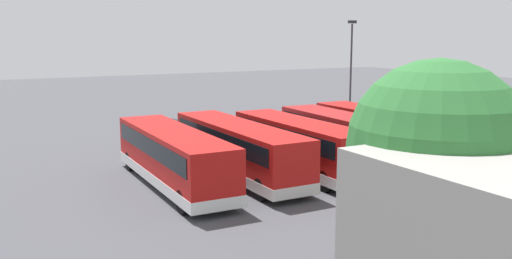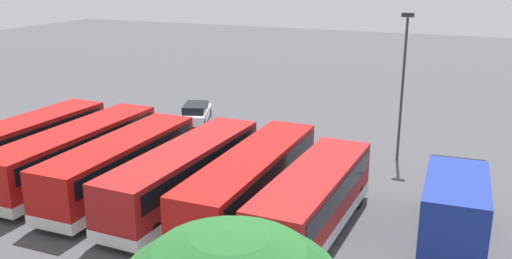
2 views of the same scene
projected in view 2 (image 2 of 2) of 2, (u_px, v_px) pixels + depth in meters
The scene contains 10 objects.
ground_plane at pixel (231, 146), 36.71m from camera, with size 140.00×140.00×0.00m, color #47474C.
bus_single_deck_near_end at pixel (313, 200), 24.33m from camera, with size 2.80×10.18×2.95m.
bus_single_deck_second at pixel (252, 181), 26.53m from camera, with size 2.73×12.08×2.95m.
bus_single_deck_third at pixel (185, 173), 27.50m from camera, with size 2.83×11.69×2.95m.
bus_single_deck_fourth at pixel (121, 165), 28.67m from camera, with size 2.75×10.93×2.95m.
bus_single_deck_fifth at pixel (77, 152), 30.62m from camera, with size 2.66×11.93×2.95m.
bus_single_deck_sixth at pixel (22, 144), 31.94m from camera, with size 2.79×11.77×2.95m.
box_truck_blue at pixel (454, 205), 23.59m from camera, with size 2.92×7.63×3.20m.
car_hatchback_silver at pixel (196, 113), 42.35m from camera, with size 3.20×4.78×1.43m.
lamp_post_tall at pixel (403, 78), 32.70m from camera, with size 0.70×0.30×8.95m.
Camera 2 is at (-15.44, 31.31, 11.54)m, focal length 38.74 mm.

